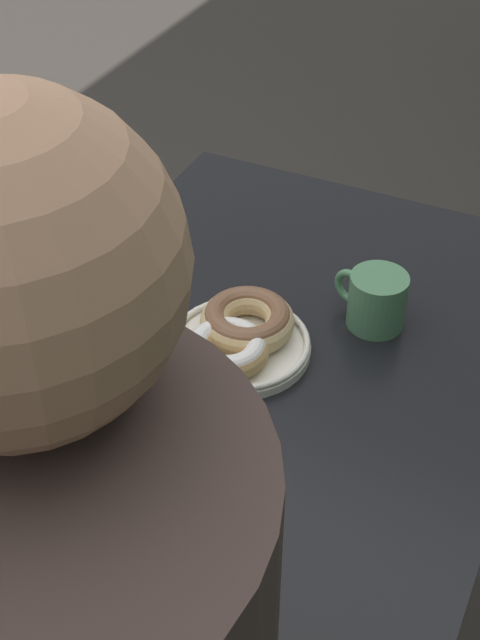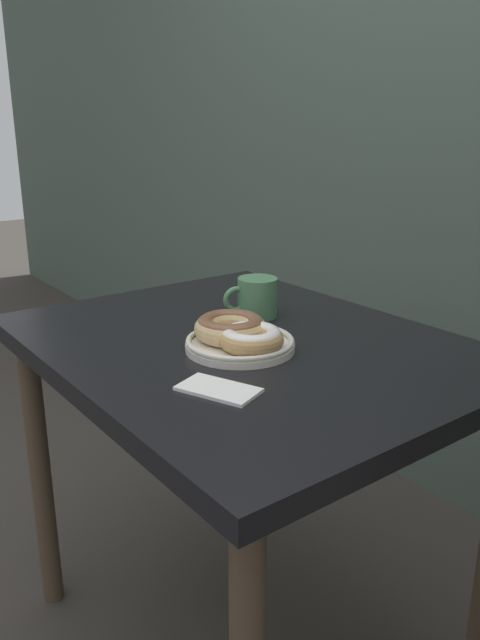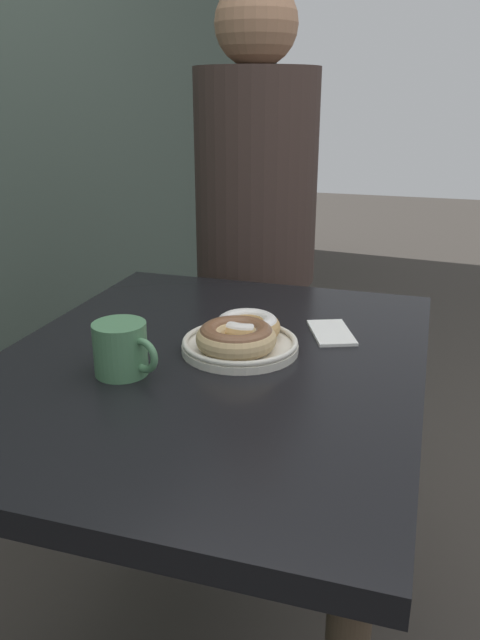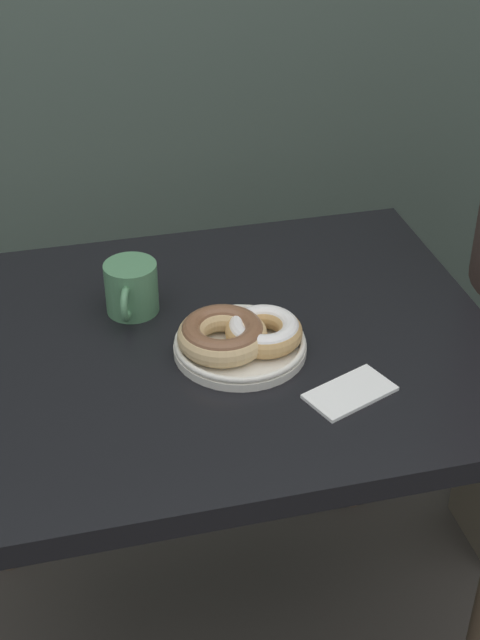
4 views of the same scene
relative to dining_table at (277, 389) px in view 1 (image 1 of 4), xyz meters
The scene contains 5 objects.
ground_plane 0.70m from the dining_table, 90.00° to the right, with size 14.00×14.00×0.00m, color #38332D.
dining_table is the anchor object (origin of this frame).
donut_plate 0.14m from the dining_table, 47.14° to the right, with size 0.21×0.21×0.06m.
coffee_mug 0.21m from the dining_table, 132.70° to the left, with size 0.09×0.12×0.09m.
napkin 0.28m from the dining_table, 46.89° to the right, with size 0.15×0.12×0.01m.
Camera 1 is at (0.94, 0.60, 1.65)m, focal length 50.00 mm.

